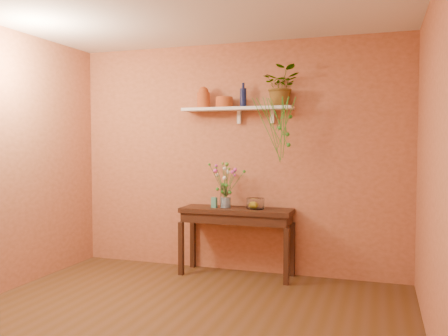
{
  "coord_description": "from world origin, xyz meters",
  "views": [
    {
      "loc": [
        1.63,
        -3.36,
        1.52
      ],
      "look_at": [
        0.0,
        1.55,
        1.25
      ],
      "focal_mm": 37.83,
      "sensor_mm": 36.0,
      "label": 1
    }
  ],
  "objects_px": {
    "blue_bottle": "(243,97)",
    "glass_bowl": "(255,204)",
    "sideboard": "(237,218)",
    "spider_plant": "(282,86)",
    "terracotta_jug": "(204,98)",
    "bouquet": "(225,177)",
    "glass_vase": "(226,198)"
  },
  "relations": [
    {
      "from": "blue_bottle",
      "to": "glass_bowl",
      "type": "relative_size",
      "value": 1.38
    },
    {
      "from": "spider_plant",
      "to": "bouquet",
      "type": "distance_m",
      "value": 1.2
    },
    {
      "from": "blue_bottle",
      "to": "spider_plant",
      "type": "bearing_deg",
      "value": -2.32
    },
    {
      "from": "spider_plant",
      "to": "glass_vase",
      "type": "distance_m",
      "value": 1.42
    },
    {
      "from": "glass_vase",
      "to": "sideboard",
      "type": "bearing_deg",
      "value": -3.78
    },
    {
      "from": "sideboard",
      "to": "spider_plant",
      "type": "bearing_deg",
      "value": 11.54
    },
    {
      "from": "blue_bottle",
      "to": "terracotta_jug",
      "type": "bearing_deg",
      "value": -176.15
    },
    {
      "from": "sideboard",
      "to": "bouquet",
      "type": "xyz_separation_m",
      "value": [
        -0.14,
        -0.01,
        0.47
      ]
    },
    {
      "from": "spider_plant",
      "to": "bouquet",
      "type": "xyz_separation_m",
      "value": [
        -0.63,
        -0.11,
        -1.02
      ]
    },
    {
      "from": "sideboard",
      "to": "glass_vase",
      "type": "relative_size",
      "value": 5.12
    },
    {
      "from": "sideboard",
      "to": "glass_bowl",
      "type": "distance_m",
      "value": 0.28
    },
    {
      "from": "terracotta_jug",
      "to": "glass_vase",
      "type": "height_order",
      "value": "terracotta_jug"
    },
    {
      "from": "terracotta_jug",
      "to": "glass_bowl",
      "type": "bearing_deg",
      "value": -5.93
    },
    {
      "from": "glass_bowl",
      "to": "sideboard",
      "type": "bearing_deg",
      "value": -174.92
    },
    {
      "from": "sideboard",
      "to": "bouquet",
      "type": "height_order",
      "value": "bouquet"
    },
    {
      "from": "glass_vase",
      "to": "glass_bowl",
      "type": "relative_size",
      "value": 1.24
    },
    {
      "from": "terracotta_jug",
      "to": "sideboard",
      "type": "bearing_deg",
      "value": -11.33
    },
    {
      "from": "terracotta_jug",
      "to": "glass_bowl",
      "type": "distance_m",
      "value": 1.39
    },
    {
      "from": "bouquet",
      "to": "glass_bowl",
      "type": "bearing_deg",
      "value": 4.4
    },
    {
      "from": "terracotta_jug",
      "to": "blue_bottle",
      "type": "height_order",
      "value": "blue_bottle"
    },
    {
      "from": "blue_bottle",
      "to": "spider_plant",
      "type": "relative_size",
      "value": 0.63
    },
    {
      "from": "spider_plant",
      "to": "bouquet",
      "type": "bearing_deg",
      "value": -170.21
    },
    {
      "from": "spider_plant",
      "to": "glass_vase",
      "type": "height_order",
      "value": "spider_plant"
    },
    {
      "from": "terracotta_jug",
      "to": "bouquet",
      "type": "xyz_separation_m",
      "value": [
        0.3,
        -0.09,
        -0.92
      ]
    },
    {
      "from": "spider_plant",
      "to": "glass_vase",
      "type": "xyz_separation_m",
      "value": [
        -0.63,
        -0.09,
        -1.27
      ]
    },
    {
      "from": "blue_bottle",
      "to": "glass_bowl",
      "type": "bearing_deg",
      "value": -29.65
    },
    {
      "from": "glass_vase",
      "to": "blue_bottle",
      "type": "bearing_deg",
      "value": 31.8
    },
    {
      "from": "glass_bowl",
      "to": "blue_bottle",
      "type": "bearing_deg",
      "value": 150.35
    },
    {
      "from": "sideboard",
      "to": "glass_bowl",
      "type": "xyz_separation_m",
      "value": [
        0.22,
        0.02,
        0.17
      ]
    },
    {
      "from": "blue_bottle",
      "to": "bouquet",
      "type": "distance_m",
      "value": 0.94
    },
    {
      "from": "sideboard",
      "to": "terracotta_jug",
      "type": "xyz_separation_m",
      "value": [
        -0.43,
        0.09,
        1.39
      ]
    },
    {
      "from": "glass_vase",
      "to": "glass_bowl",
      "type": "xyz_separation_m",
      "value": [
        0.35,
        0.01,
        -0.05
      ]
    }
  ]
}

